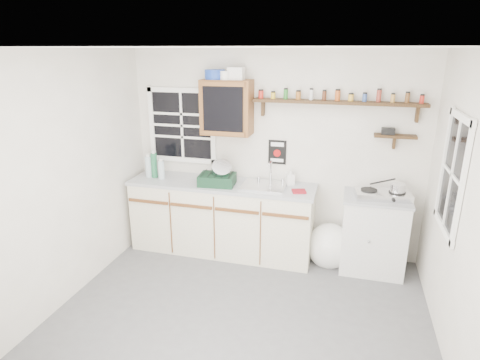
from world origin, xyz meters
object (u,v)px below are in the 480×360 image
Objects in this scene: upper_cabinet at (227,107)px; spice_shelf at (336,101)px; main_cabinet at (222,217)px; hotplate at (383,194)px; dish_rack at (218,177)px; right_cabinet at (373,233)px.

upper_cabinet is 1.27m from spice_shelf.
hotplate is at bearing 0.17° from main_cabinet.
main_cabinet is 5.08× the size of dish_rack.
upper_cabinet reaches higher than right_cabinet.
spice_shelf is 1.16m from hotplate.
right_cabinet is 0.48× the size of spice_shelf.
dish_rack is (-0.01, -0.08, 0.56)m from main_cabinet.
spice_shelf is (1.30, 0.21, 1.47)m from main_cabinet.
hotplate is at bearing -3.02° from dish_rack.
upper_cabinet is at bearing 76.32° from main_cabinet.
hotplate reaches higher than right_cabinet.
main_cabinet is 1.95m from hotplate.
upper_cabinet is at bearing 168.39° from hotplate.
main_cabinet is at bearing -103.68° from upper_cabinet.
right_cabinet is 1.93m from dish_rack.
main_cabinet is 1.37m from upper_cabinet.
hotplate reaches higher than main_cabinet.
spice_shelf is (-0.53, 0.19, 1.47)m from right_cabinet.
main_cabinet is at bearing 172.84° from hotplate.
right_cabinet is 1.58m from spice_shelf.
upper_cabinet reaches higher than main_cabinet.
right_cabinet is 1.40× the size of upper_cabinet.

